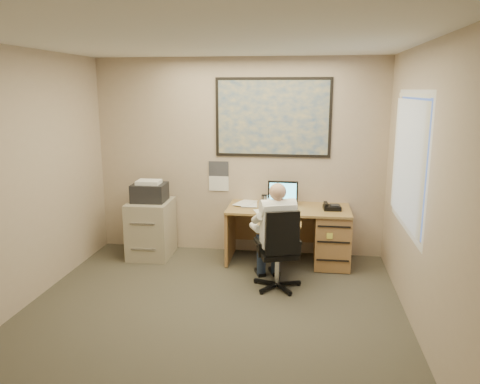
# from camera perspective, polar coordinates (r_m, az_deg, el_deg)

# --- Properties ---
(room_shell) EXTENTS (4.00, 4.50, 2.70)m
(room_shell) POSITION_cam_1_polar(r_m,az_deg,el_deg) (4.31, -4.48, 0.02)
(room_shell) COLOR #3C382E
(room_shell) RESTS_ON ground
(desk) EXTENTS (1.60, 0.97, 1.07)m
(desk) POSITION_cam_1_polar(r_m,az_deg,el_deg) (6.28, 8.90, -4.70)
(desk) COLOR #9E7B44
(desk) RESTS_ON ground
(world_map) EXTENTS (1.56, 0.03, 1.06)m
(world_map) POSITION_cam_1_polar(r_m,az_deg,el_deg) (6.37, 4.03, 9.03)
(world_map) COLOR #1E4C93
(world_map) RESTS_ON room_shell
(wall_calendar) EXTENTS (0.28, 0.01, 0.42)m
(wall_calendar) POSITION_cam_1_polar(r_m,az_deg,el_deg) (6.57, -2.61, 1.94)
(wall_calendar) COLOR white
(wall_calendar) RESTS_ON room_shell
(window_blinds) EXTENTS (0.06, 1.40, 1.30)m
(window_blinds) POSITION_cam_1_polar(r_m,az_deg,el_deg) (5.07, 19.94, 3.48)
(window_blinds) COLOR silver
(window_blinds) RESTS_ON room_shell
(filing_cabinet) EXTENTS (0.57, 0.68, 1.07)m
(filing_cabinet) POSITION_cam_1_polar(r_m,az_deg,el_deg) (6.59, -10.80, -3.78)
(filing_cabinet) COLOR #A89E87
(filing_cabinet) RESTS_ON ground
(office_chair) EXTENTS (0.73, 0.73, 0.97)m
(office_chair) POSITION_cam_1_polar(r_m,az_deg,el_deg) (5.48, 4.37, -8.93)
(office_chair) COLOR black
(office_chair) RESTS_ON ground
(person) EXTENTS (0.75, 0.88, 1.24)m
(person) POSITION_cam_1_polar(r_m,az_deg,el_deg) (5.43, 4.63, -5.35)
(person) COLOR white
(person) RESTS_ON office_chair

